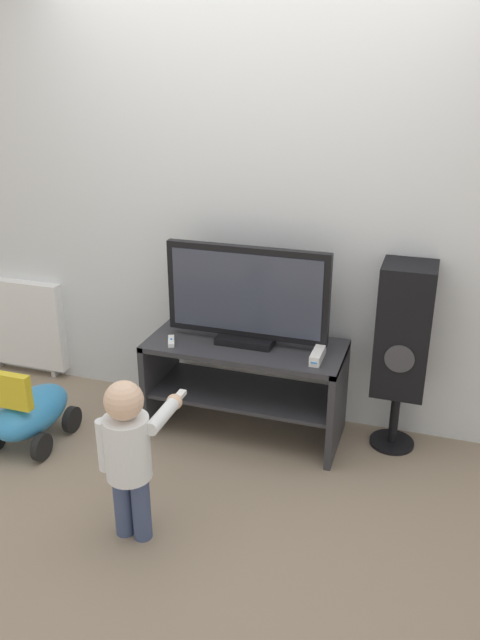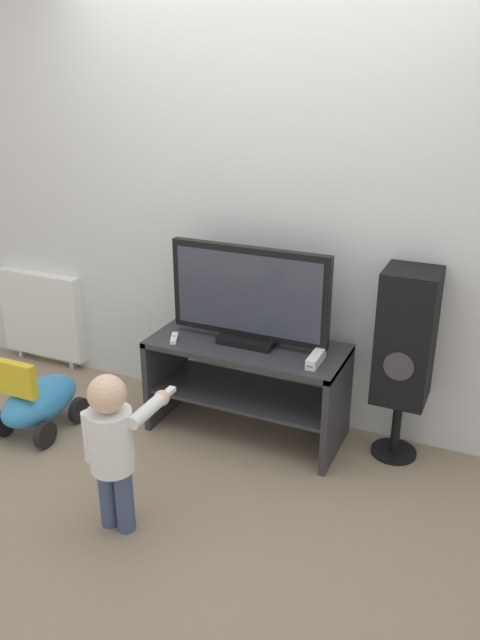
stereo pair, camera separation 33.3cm
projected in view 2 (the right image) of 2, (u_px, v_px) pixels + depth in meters
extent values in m
plane|color=gray|center=(229.00, 452.00, 3.50)|extent=(16.00, 16.00, 0.00)
cube|color=silver|center=(271.00, 203.00, 3.48)|extent=(10.00, 0.06, 2.60)
cube|color=#2D2D33|center=(247.00, 346.00, 3.49)|extent=(1.11, 0.48, 0.03)
cube|color=#2D2D33|center=(247.00, 393.00, 3.60)|extent=(1.07, 0.44, 0.02)
cube|color=#2D2D33|center=(167.00, 371.00, 3.80)|extent=(0.04, 0.48, 0.57)
cube|color=#2D2D33|center=(337.00, 408.00, 3.39)|extent=(0.04, 0.48, 0.57)
cube|color=black|center=(249.00, 339.00, 3.50)|extent=(0.32, 0.20, 0.04)
cube|color=black|center=(249.00, 292.00, 3.39)|extent=(0.92, 0.05, 0.51)
cube|color=#333847|center=(247.00, 294.00, 3.37)|extent=(0.85, 0.01, 0.44)
cube|color=white|center=(316.00, 359.00, 3.25)|extent=(0.05, 0.20, 0.05)
cube|color=#3F8CE5|center=(310.00, 366.00, 3.16)|extent=(0.03, 0.00, 0.01)
cube|color=white|center=(174.00, 338.00, 3.53)|extent=(0.08, 0.13, 0.02)
cylinder|color=#337FD8|center=(174.00, 336.00, 3.53)|extent=(0.01, 0.01, 0.00)
cylinder|color=#3F4C72|center=(108.00, 495.00, 2.89)|extent=(0.09, 0.09, 0.33)
cylinder|color=#3F4C72|center=(125.00, 500.00, 2.86)|extent=(0.09, 0.09, 0.33)
cylinder|color=white|center=(111.00, 440.00, 2.76)|extent=(0.20, 0.20, 0.30)
sphere|color=beige|center=(107.00, 394.00, 2.67)|extent=(0.17, 0.17, 0.17)
cylinder|color=white|center=(90.00, 436.00, 2.81)|extent=(0.06, 0.06, 0.25)
cylinder|color=white|center=(147.00, 411.00, 2.78)|extent=(0.06, 0.25, 0.06)
sphere|color=beige|center=(162.00, 398.00, 2.88)|extent=(0.07, 0.07, 0.07)
cube|color=white|center=(166.00, 394.00, 2.91)|extent=(0.03, 0.13, 0.02)
cylinder|color=black|center=(393.00, 451.00, 3.49)|extent=(0.25, 0.25, 0.02)
cylinder|color=black|center=(396.00, 426.00, 3.42)|extent=(0.05, 0.05, 0.35)
cube|color=black|center=(406.00, 336.00, 3.22)|extent=(0.28, 0.28, 0.72)
cylinder|color=#38383D|center=(399.00, 367.00, 3.14)|extent=(0.15, 0.01, 0.15)
ellipsoid|color=#338CD1|center=(40.00, 400.00, 3.66)|extent=(0.30, 0.55, 0.22)
cube|color=yellow|center=(17.00, 379.00, 3.45)|extent=(0.24, 0.05, 0.20)
cylinder|color=black|center=(39.00, 400.00, 3.89)|extent=(0.04, 0.16, 0.16)
cylinder|color=black|center=(79.00, 410.00, 3.77)|extent=(0.04, 0.16, 0.16)
cylinder|color=black|center=(4.00, 423.00, 3.63)|extent=(0.04, 0.16, 0.16)
cylinder|color=black|center=(45.00, 435.00, 3.52)|extent=(0.04, 0.16, 0.16)
cube|color=white|center=(42.00, 315.00, 4.43)|extent=(0.67, 0.08, 0.62)
cube|color=silver|center=(22.00, 352.00, 4.65)|extent=(0.03, 0.05, 0.06)
cube|color=silver|center=(73.00, 363.00, 4.47)|extent=(0.03, 0.05, 0.06)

